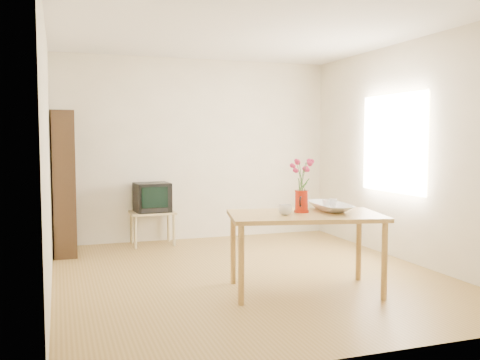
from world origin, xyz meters
name	(u,v)px	position (x,y,z in m)	size (l,w,h in m)	color
room	(252,154)	(0.03, 0.00, 1.30)	(4.50, 4.50, 4.50)	olive
table	(305,222)	(0.30, -0.74, 0.67)	(1.56, 1.10, 0.75)	olive
tv_stand	(152,217)	(-0.70, 1.97, 0.39)	(0.60, 0.45, 0.46)	tan
bookshelf	(64,188)	(-1.85, 1.75, 0.84)	(0.28, 0.70, 1.80)	black
pitcher	(301,202)	(0.30, -0.65, 0.85)	(0.15, 0.20, 0.22)	red
flowers	(302,173)	(0.30, -0.66, 1.13)	(0.25, 0.25, 0.35)	#F83A76
mug	(285,210)	(0.08, -0.77, 0.80)	(0.12, 0.12, 0.10)	white
bowl	(330,189)	(0.62, -0.63, 0.97)	(0.46, 0.46, 0.44)	white
teacup_a	(326,193)	(0.58, -0.63, 0.92)	(0.07, 0.07, 0.06)	white
teacup_b	(333,193)	(0.66, -0.61, 0.92)	(0.07, 0.07, 0.07)	white
television	(152,197)	(-0.70, 1.98, 0.66)	(0.48, 0.46, 0.40)	black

